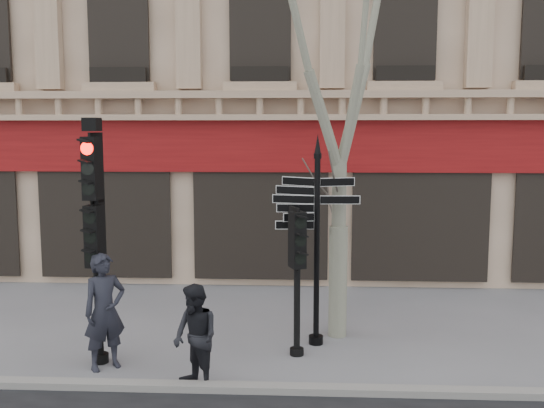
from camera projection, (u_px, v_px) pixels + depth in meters
The scene contains 8 objects.
ground at pixel (242, 358), 10.70m from camera, with size 80.00×80.00×0.00m, color slate.
kerb at pixel (233, 388), 9.30m from camera, with size 80.00×0.25×0.12m, color gray.
fingerpost at pixel (317, 205), 11.07m from camera, with size 1.83×1.83×3.93m.
traffic_signal_main at pixel (95, 211), 10.15m from camera, with size 0.50×0.38×4.20m.
traffic_signal_secondary at pixel (297, 256), 10.60m from camera, with size 0.52×0.45×2.60m.
plane_tree at pixel (341, 28), 11.13m from camera, with size 3.14×3.14×8.35m.
pedestrian_a at pixel (105, 311), 10.11m from camera, with size 0.72×0.47×1.97m, color black.
pedestrian_b at pixel (196, 337), 9.34m from camera, with size 0.80×0.62×1.64m, color black.
Camera 1 is at (1.05, -10.24, 4.01)m, focal length 40.00 mm.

